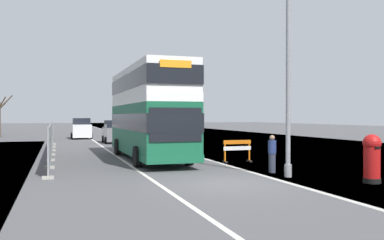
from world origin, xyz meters
TOP-DOWN VIEW (x-y plane):
  - ground at (0.56, 0.13)m, footprint 140.00×280.00m
  - double_decker_bus at (-0.89, 9.19)m, footprint 2.89×11.20m
  - lamppost_foreground at (2.93, 0.82)m, footprint 0.29×0.70m
  - red_pillar_postbox at (5.02, -1.40)m, footprint 0.64×0.64m
  - roadworks_barrier at (3.19, 6.33)m, footprint 1.53×0.46m
  - construction_site_fence at (-6.03, 13.27)m, footprint 0.44×20.60m
  - car_oncoming_near at (-0.76, 24.37)m, footprint 2.07×3.86m
  - car_receding_mid at (-3.26, 32.79)m, footprint 2.10×4.57m
  - pedestrian_at_kerb at (2.96, 2.16)m, footprint 0.34×0.34m

SIDE VIEW (x-z plane):
  - ground at x=0.56m, z-range -0.10..0.00m
  - roadworks_barrier at x=3.19m, z-range 0.14..1.29m
  - pedestrian_at_kerb at x=2.96m, z-range 0.00..1.59m
  - construction_site_fence at x=-6.03m, z-range -0.04..1.95m
  - car_oncoming_near at x=-0.76m, z-range -0.05..1.97m
  - red_pillar_postbox at x=5.02m, z-range 0.09..1.83m
  - car_receding_mid at x=-3.26m, z-range -0.06..2.12m
  - double_decker_bus at x=-0.89m, z-range 0.16..5.14m
  - lamppost_foreground at x=2.93m, z-range -0.23..8.09m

